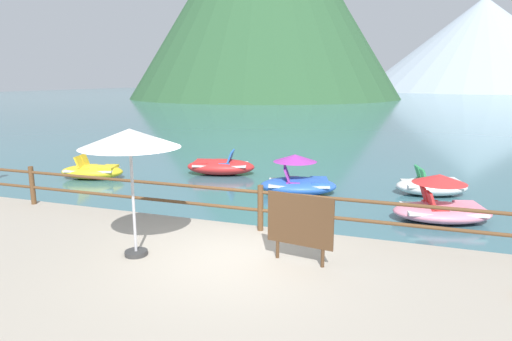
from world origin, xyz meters
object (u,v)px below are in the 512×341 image
at_px(beach_umbrella, 130,140).
at_px(pedal_boat_1, 220,166).
at_px(sign_board, 300,221).
at_px(pedal_boat_5, 432,186).
at_px(pedal_boat_0, 298,181).
at_px(pedal_boat_4, 93,171).
at_px(pedal_boat_2, 442,206).

height_order(beach_umbrella, pedal_boat_1, beach_umbrella).
xyz_separation_m(sign_board, pedal_boat_1, (-4.93, 7.84, -0.83)).
relative_size(pedal_boat_1, pedal_boat_5, 1.14).
relative_size(sign_board, pedal_boat_5, 0.50).
xyz_separation_m(pedal_boat_0, pedal_boat_1, (-3.38, 1.81, -0.11)).
height_order(sign_board, pedal_boat_0, sign_board).
distance_m(beach_umbrella, pedal_boat_5, 9.67).
distance_m(pedal_boat_1, pedal_boat_4, 4.50).
bearing_deg(beach_umbrella, pedal_boat_0, 79.44).
distance_m(sign_board, pedal_boat_5, 7.68).
bearing_deg(sign_board, beach_umbrella, -166.99).
bearing_deg(pedal_boat_2, beach_umbrella, -135.02).
relative_size(sign_board, beach_umbrella, 0.53).
xyz_separation_m(pedal_boat_2, pedal_boat_5, (-0.16, 2.68, -0.12)).
xyz_separation_m(beach_umbrella, pedal_boat_5, (5.09, 7.93, -2.18)).
bearing_deg(pedal_boat_0, pedal_boat_5, 17.97).
relative_size(pedal_boat_4, pedal_boat_5, 1.01).
distance_m(pedal_boat_2, pedal_boat_4, 11.40).
bearing_deg(sign_board, pedal_boat_5, 72.47).
distance_m(sign_board, pedal_boat_1, 9.30).
distance_m(pedal_boat_1, pedal_boat_2, 8.06).
xyz_separation_m(pedal_boat_0, pedal_boat_5, (3.85, 1.25, -0.14)).
distance_m(sign_board, beach_umbrella, 3.16).
xyz_separation_m(sign_board, pedal_boat_2, (2.46, 4.60, -0.74)).
xyz_separation_m(pedal_boat_4, pedal_boat_5, (11.19, 1.58, 0.01)).
distance_m(beach_umbrella, pedal_boat_4, 9.07).
bearing_deg(pedal_boat_2, pedal_boat_4, 174.44).
bearing_deg(pedal_boat_1, pedal_boat_2, -23.68).
bearing_deg(pedal_boat_4, beach_umbrella, -46.17).
relative_size(pedal_boat_1, pedal_boat_4, 1.13).
bearing_deg(sign_board, pedal_boat_4, 147.31).
distance_m(sign_board, pedal_boat_0, 6.27).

